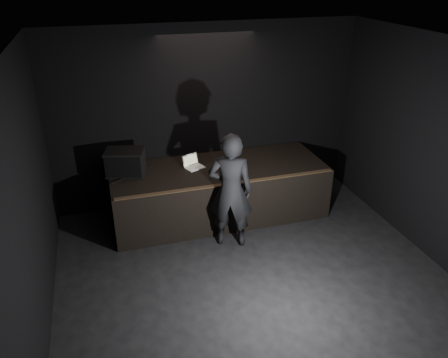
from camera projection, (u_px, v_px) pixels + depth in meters
ground at (271, 308)px, 6.25m from camera, size 7.00×7.00×0.00m
room_walls at (279, 182)px, 5.35m from camera, size 6.10×7.10×3.52m
stage_riser at (218, 191)px, 8.37m from camera, size 4.00×1.50×1.00m
riser_lip at (230, 184)px, 7.53m from camera, size 3.92×0.10×0.01m
stage_monitor at (125, 162)px, 7.81m from camera, size 0.77×0.64×0.45m
cable at (131, 175)px, 7.84m from camera, size 0.78×0.58×0.02m
laptop at (193, 164)px, 8.13m from camera, size 0.42×0.40×0.23m
beer_can at (213, 172)px, 7.75m from camera, size 0.07×0.07×0.17m
plastic_cup at (221, 161)px, 8.30m from camera, size 0.07×0.07×0.09m
wii_remote at (228, 177)px, 7.73m from camera, size 0.08×0.15×0.03m
person at (231, 191)px, 7.26m from camera, size 0.87×0.72×2.05m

